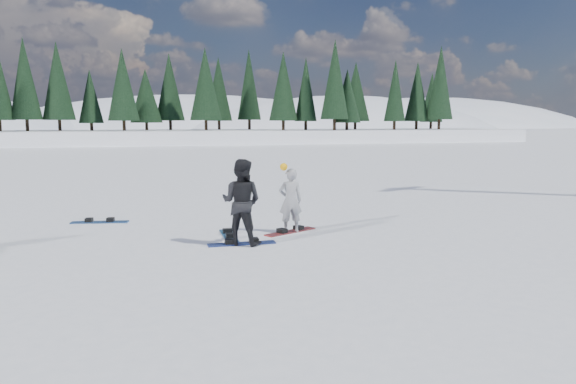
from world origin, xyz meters
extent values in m
plane|color=white|center=(0.00, 0.00, 0.00)|extent=(420.00, 420.00, 0.00)
cube|color=white|center=(0.00, 55.00, -1.00)|extent=(90.00, 14.00, 5.00)
ellipsoid|color=white|center=(20.00, 200.00, -14.63)|extent=(182.00, 140.00, 53.20)
ellipsoid|color=white|center=(110.00, 185.00, -13.86)|extent=(156.00, 120.00, 50.40)
ellipsoid|color=white|center=(60.00, 150.00, -12.38)|extent=(117.00, 90.00, 45.00)
cone|color=black|center=(-16.72, 55.00, 5.25)|extent=(3.20, 3.20, 7.50)
cone|color=black|center=(-13.68, 55.00, 5.25)|extent=(3.20, 3.20, 7.50)
cone|color=black|center=(-10.64, 55.00, 5.25)|extent=(3.20, 3.20, 7.50)
cone|color=black|center=(-7.60, 55.00, 5.25)|extent=(3.20, 3.20, 7.50)
cone|color=black|center=(-4.56, 55.00, 5.25)|extent=(3.20, 3.20, 7.50)
cone|color=black|center=(-1.52, 55.00, 5.25)|extent=(3.20, 3.20, 7.50)
cone|color=black|center=(1.52, 55.00, 5.25)|extent=(3.20, 3.20, 7.50)
cone|color=black|center=(4.56, 55.00, 5.25)|extent=(3.20, 3.20, 7.50)
cone|color=black|center=(7.60, 55.00, 5.25)|extent=(3.20, 3.20, 7.50)
cone|color=black|center=(10.64, 55.00, 5.25)|extent=(3.20, 3.20, 7.50)
cone|color=black|center=(13.68, 55.00, 5.25)|extent=(3.20, 3.20, 7.50)
cone|color=black|center=(16.72, 55.00, 5.25)|extent=(3.20, 3.20, 7.50)
cone|color=black|center=(19.76, 55.00, 5.25)|extent=(3.20, 3.20, 7.50)
cone|color=black|center=(22.80, 55.00, 5.25)|extent=(3.20, 3.20, 7.50)
cone|color=black|center=(25.84, 55.00, 5.25)|extent=(3.20, 3.20, 7.50)
cone|color=black|center=(28.88, 55.00, 5.25)|extent=(3.20, 3.20, 7.50)
cone|color=black|center=(31.92, 55.00, 5.25)|extent=(3.20, 3.20, 7.50)
cone|color=black|center=(34.96, 55.00, 5.25)|extent=(3.20, 3.20, 7.50)
cone|color=black|center=(38.00, 55.00, 5.25)|extent=(3.20, 3.20, 7.50)
imported|color=#B0B1B6|center=(0.17, 0.37, 0.79)|extent=(0.59, 0.41, 1.57)
sphere|color=#FFAF0D|center=(-0.03, 0.25, 1.62)|extent=(0.18, 0.18, 0.18)
imported|color=black|center=(-1.23, -0.63, 0.95)|extent=(1.16, 1.10, 1.90)
cube|color=maroon|center=(0.17, 0.37, 0.01)|extent=(1.46, 0.95, 0.03)
cube|color=navy|center=(-1.23, -0.63, 0.01)|extent=(1.51, 0.32, 0.03)
cube|color=#1B4E99|center=(-4.39, 3.00, 0.01)|extent=(1.53, 0.56, 0.03)
cube|color=#1D65A1|center=(-1.36, 0.29, 0.01)|extent=(0.33, 1.51, 0.03)
camera|label=1|loc=(-3.56, -12.61, 2.74)|focal=35.00mm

